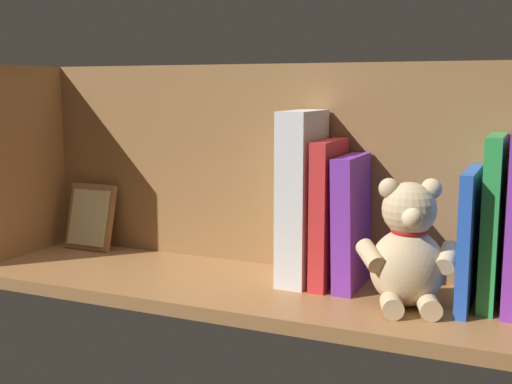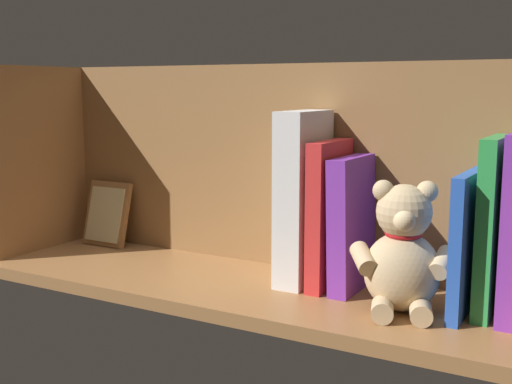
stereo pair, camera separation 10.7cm
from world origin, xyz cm
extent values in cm
cube|color=#9E6B3D|center=(0.00, 0.00, -1.10)|extent=(104.41, 29.48, 2.20)
cube|color=olive|center=(0.00, -12.49, 18.25)|extent=(104.41, 1.50, 36.50)
cube|color=#9E6B3D|center=(50.21, 0.00, 18.25)|extent=(2.40, 23.48, 36.50)
cube|color=green|center=(-36.45, -4.45, 12.79)|extent=(2.45, 13.78, 25.58)
cube|color=blue|center=(-33.43, -3.03, 10.28)|extent=(1.80, 16.61, 20.55)
ellipsoid|color=#D1B284|center=(-25.20, 1.28, 5.84)|extent=(13.65, 12.90, 11.69)
sphere|color=#D1B284|center=(-25.20, 1.28, 14.70)|extent=(8.04, 8.04, 8.04)
sphere|color=#D1B284|center=(-28.06, 0.35, 17.72)|extent=(3.10, 3.10, 3.10)
sphere|color=#D1B284|center=(-22.33, 2.22, 17.72)|extent=(3.10, 3.10, 3.10)
sphere|color=beige|center=(-26.26, 4.53, 14.10)|extent=(3.10, 3.10, 3.10)
cylinder|color=#D1B284|center=(-30.93, 0.94, 7.89)|extent=(2.93, 5.83, 4.32)
cylinder|color=#D1B284|center=(-20.38, 4.40, 7.89)|extent=(5.70, 6.21, 4.32)
cylinder|color=#D1B284|center=(-29.24, 5.19, 1.55)|extent=(4.31, 5.13, 3.10)
cylinder|color=#D1B284|center=(-24.24, 6.82, 1.55)|extent=(4.31, 5.13, 3.10)
torus|color=red|center=(-25.20, 1.28, 11.51)|extent=(6.73, 6.73, 0.91)
cube|color=purple|center=(-14.91, -4.78, 10.78)|extent=(3.78, 13.13, 21.63)
cube|color=red|center=(-11.06, -4.72, 11.97)|extent=(2.65, 13.24, 23.95)
cube|color=white|center=(-6.37, -4.66, 14.32)|extent=(4.85, 13.16, 28.64)
cube|color=#9E6B3D|center=(40.41, -8.74, 6.44)|extent=(10.29, 4.75, 13.20)
cube|color=beige|center=(40.41, -8.02, 6.44)|extent=(8.64, 3.37, 10.92)
camera|label=1|loc=(-42.85, 97.26, 32.42)|focal=46.16mm
camera|label=2|loc=(-52.46, 92.44, 32.42)|focal=46.16mm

